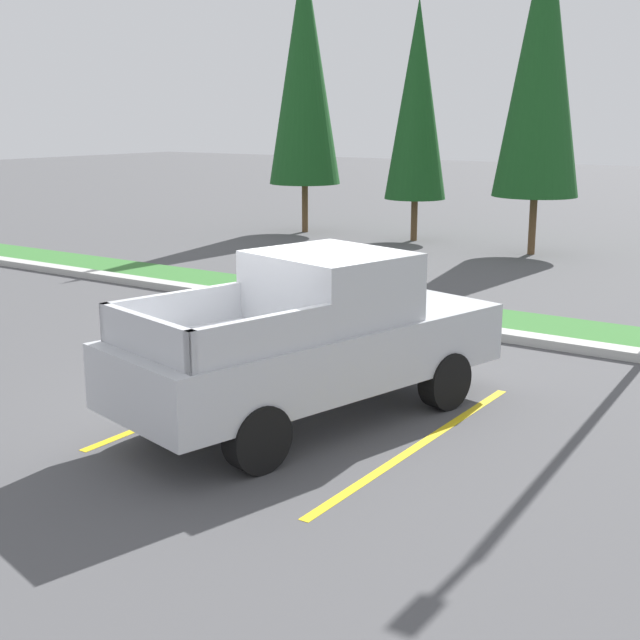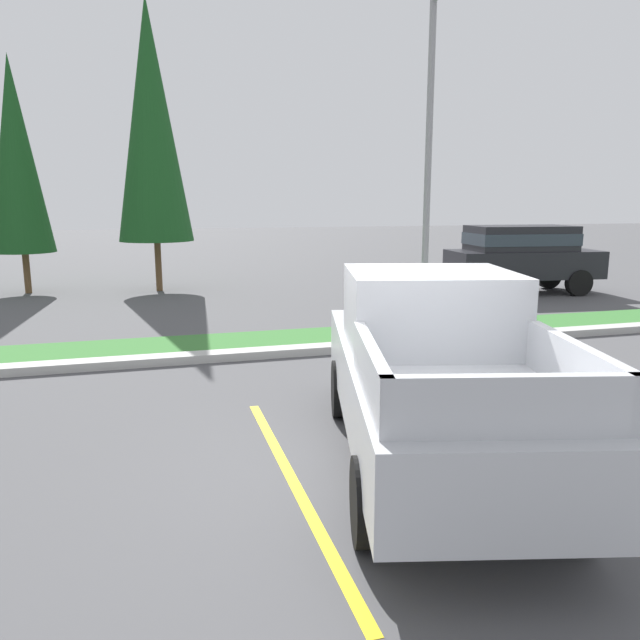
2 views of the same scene
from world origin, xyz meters
The scene contains 10 objects.
ground_plane centered at (0.00, 0.00, 0.00)m, with size 120.00×120.00×0.00m, color #4C4C4F.
parking_line_near centered at (-1.03, -0.10, 0.00)m, with size 0.12×4.80×0.01m, color yellow.
parking_line_far centered at (2.07, -0.10, 0.00)m, with size 0.12×4.80×0.01m, color yellow.
curb_strip centered at (0.00, 5.00, 0.07)m, with size 56.00×0.40×0.15m, color #B2B2AD.
grass_median centered at (0.00, 6.10, 0.03)m, with size 56.00×1.80×0.06m, color #387533.
pickup_truck_main centered at (0.54, -0.05, 1.04)m, with size 3.08×5.52×2.10m.
suv_distant centered at (8.83, 10.67, 1.24)m, with size 4.76×2.31×2.10m.
street_light centered at (3.25, 5.74, 3.94)m, with size 0.24×1.49×6.79m.
cypress_tree_left_inner centered at (-6.05, 14.84, 4.19)m, with size 1.85×1.85×7.12m.
cypress_tree_center centered at (-2.07, 14.27, 5.24)m, with size 2.31×2.31×8.90m.
Camera 2 is at (-2.33, -5.78, 2.84)m, focal length 34.00 mm.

